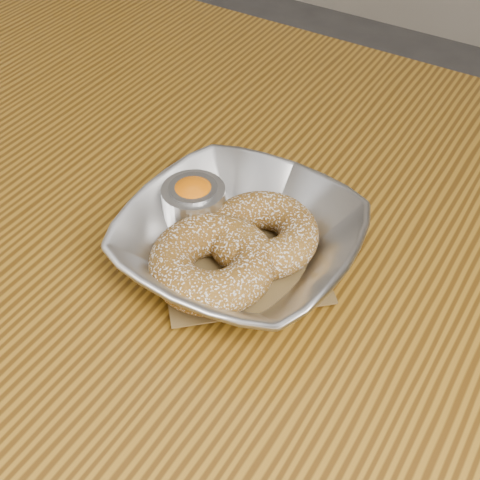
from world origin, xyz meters
The scene contains 6 objects.
table centered at (0.00, 0.00, 0.65)m, with size 1.20×0.80×0.75m.
serving_bowl centered at (0.03, -0.05, 0.78)m, with size 0.21×0.21×0.05m, color #BABDC2.
parchment centered at (0.03, -0.05, 0.76)m, with size 0.14×0.14×0.00m, color brown.
donut_back centered at (0.04, -0.03, 0.78)m, with size 0.10×0.10×0.04m, color brown.
donut_front centered at (0.02, -0.09, 0.78)m, with size 0.11×0.11×0.04m, color brown.
ramekin centered at (-0.03, -0.04, 0.78)m, with size 0.06×0.06×0.05m.
Camera 1 is at (0.26, -0.42, 1.20)m, focal length 50.00 mm.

